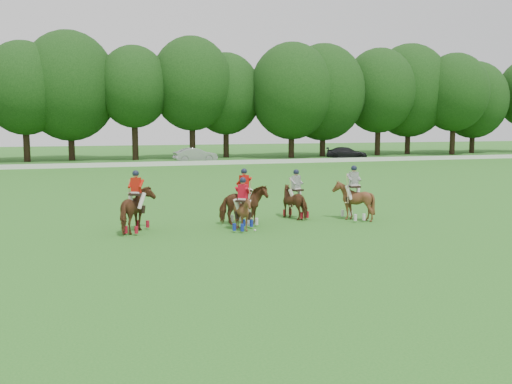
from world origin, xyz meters
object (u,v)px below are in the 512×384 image
object	(u,v)px
polo_stripe_b	(353,200)
polo_stripe_a	(296,201)
polo_red_b	(244,205)
polo_red_a	(137,210)
polo_red_c	(243,212)
car_right	(347,153)
polo_ball	(255,230)
car_mid	(195,155)

from	to	relation	value
polo_stripe_b	polo_stripe_a	bearing A→B (deg)	153.12
polo_red_b	polo_stripe_b	size ratio (longest dim) A/B	0.99
polo_red_a	polo_stripe_b	distance (m)	9.40
polo_red_b	polo_stripe_b	bearing A→B (deg)	-2.56
polo_stripe_a	polo_stripe_b	size ratio (longest dim) A/B	0.92
polo_red_c	car_right	bearing A→B (deg)	58.82
polo_red_c	polo_ball	bearing A→B (deg)	-35.24
car_right	polo_red_a	distance (m)	47.47
polo_stripe_a	polo_ball	distance (m)	3.66
polo_red_b	car_right	bearing A→B (deg)	58.45
car_mid	polo_red_a	bearing A→B (deg)	159.71
polo_red_a	polo_stripe_a	bearing A→B (deg)	9.68
car_mid	polo_red_a	distance (m)	39.67
car_mid	polo_red_b	xyz separation A→B (m)	(-5.38, -38.13, 0.10)
polo_stripe_b	car_right	bearing A→B (deg)	64.29
car_mid	polo_stripe_b	size ratio (longest dim) A/B	1.92
polo_red_c	polo_stripe_b	distance (m)	5.42
car_mid	polo_ball	size ratio (longest dim) A/B	51.37
polo_red_a	car_mid	bearing A→B (deg)	75.63
car_mid	polo_red_b	distance (m)	38.51
car_mid	polo_red_c	distance (m)	39.74
polo_red_b	polo_ball	xyz separation A→B (m)	(0.03, -1.48, -0.82)
polo_stripe_a	polo_stripe_b	world-z (taller)	polo_stripe_b
car_mid	polo_red_c	bearing A→B (deg)	165.72
car_mid	polo_red_c	world-z (taller)	polo_red_c
polo_red_c	polo_ball	xyz separation A→B (m)	(0.41, -0.29, -0.70)
polo_red_b	polo_ball	distance (m)	1.69
polo_red_a	polo_red_c	world-z (taller)	polo_red_a
car_right	polo_stripe_a	xyz separation A→B (m)	(-20.73, -37.21, 0.09)
polo_stripe_b	polo_red_a	bearing A→B (deg)	-179.56
polo_red_a	polo_stripe_a	world-z (taller)	polo_red_a
car_mid	polo_stripe_b	distance (m)	38.36
polo_red_b	polo_stripe_a	bearing A→B (deg)	19.05
polo_red_c	polo_stripe_a	distance (m)	3.73
car_right	polo_stripe_a	distance (m)	42.59
polo_red_b	polo_red_c	xyz separation A→B (m)	(-0.39, -1.19, -0.11)
polo_red_a	polo_ball	bearing A→B (deg)	-14.85
car_mid	car_right	size ratio (longest dim) A/B	0.97
polo_red_c	polo_stripe_b	bearing A→B (deg)	10.30
polo_red_a	polo_stripe_b	bearing A→B (deg)	0.44
polo_red_a	polo_ball	size ratio (longest dim) A/B	27.06
polo_red_a	polo_red_c	xyz separation A→B (m)	(4.07, -0.90, -0.15)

